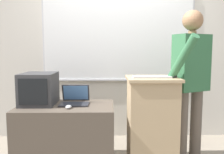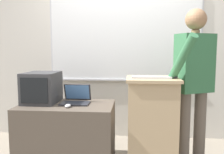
% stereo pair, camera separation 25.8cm
% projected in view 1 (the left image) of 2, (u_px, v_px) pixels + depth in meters
% --- Properties ---
extents(back_wall, '(6.40, 0.17, 2.74)m').
position_uv_depth(back_wall, '(115.00, 45.00, 3.51)').
color(back_wall, beige).
rests_on(back_wall, ground_plane).
extents(lectern_podium, '(0.55, 0.52, 1.00)m').
position_uv_depth(lectern_podium, '(151.00, 122.00, 2.61)').
color(lectern_podium, tan).
rests_on(lectern_podium, ground_plane).
extents(side_desk, '(1.04, 0.62, 0.69)m').
position_uv_depth(side_desk, '(67.00, 136.00, 2.62)').
color(side_desk, '#4C4238').
rests_on(side_desk, ground_plane).
extents(person_presenter, '(0.57, 0.67, 1.73)m').
position_uv_depth(person_presenter, '(191.00, 76.00, 2.66)').
color(person_presenter, brown).
rests_on(person_presenter, ground_plane).
extents(laptop, '(0.31, 0.28, 0.21)m').
position_uv_depth(laptop, '(75.00, 99.00, 2.65)').
color(laptop, '#28282D').
rests_on(laptop, side_desk).
extents(wireless_keyboard, '(0.40, 0.11, 0.02)m').
position_uv_depth(wireless_keyboard, '(152.00, 77.00, 2.49)').
color(wireless_keyboard, silver).
rests_on(wireless_keyboard, lectern_podium).
extents(computer_mouse_by_laptop, '(0.06, 0.10, 0.03)m').
position_uv_depth(computer_mouse_by_laptop, '(69.00, 107.00, 2.44)').
color(computer_mouse_by_laptop, '#BCBCC1').
rests_on(computer_mouse_by_laptop, side_desk).
extents(computer_mouse_by_keyboard, '(0.06, 0.10, 0.03)m').
position_uv_depth(computer_mouse_by_keyboard, '(174.00, 76.00, 2.50)').
color(computer_mouse_by_keyboard, black).
rests_on(computer_mouse_by_keyboard, lectern_podium).
extents(crt_monitor, '(0.36, 0.44, 0.35)m').
position_uv_depth(crt_monitor, '(39.00, 89.00, 2.63)').
color(crt_monitor, '#333335').
rests_on(crt_monitor, side_desk).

